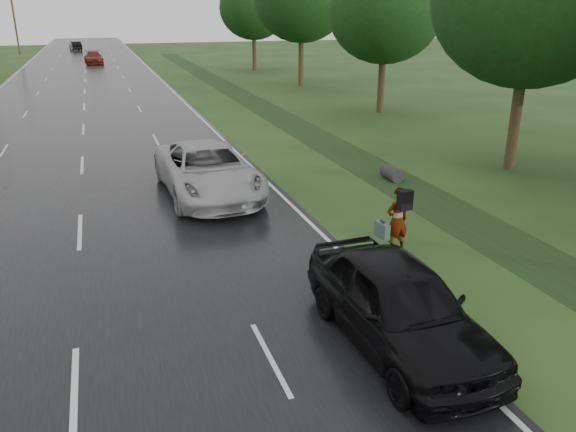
% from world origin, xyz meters
% --- Properties ---
extents(ground, '(220.00, 220.00, 0.00)m').
position_xyz_m(ground, '(0.00, 0.00, 0.00)').
color(ground, '#1E3E16').
rests_on(ground, ground).
extents(road, '(14.00, 180.00, 0.04)m').
position_xyz_m(road, '(0.00, 45.00, 0.02)').
color(road, black).
rests_on(road, ground).
extents(edge_stripe_east, '(0.12, 180.00, 0.01)m').
position_xyz_m(edge_stripe_east, '(6.75, 45.00, 0.04)').
color(edge_stripe_east, silver).
rests_on(edge_stripe_east, road).
extents(edge_stripe_west, '(0.12, 180.00, 0.01)m').
position_xyz_m(edge_stripe_west, '(-6.75, 45.00, 0.04)').
color(edge_stripe_west, silver).
rests_on(edge_stripe_west, road).
extents(center_line, '(0.12, 180.00, 0.01)m').
position_xyz_m(center_line, '(0.00, 45.00, 0.04)').
color(center_line, silver).
rests_on(center_line, road).
extents(drainage_ditch, '(2.20, 120.00, 0.56)m').
position_xyz_m(drainage_ditch, '(11.50, 18.71, 0.04)').
color(drainage_ditch, '#1D3012').
rests_on(drainage_ditch, ground).
extents(utility_pole_distant, '(1.60, 0.26, 10.00)m').
position_xyz_m(utility_pole_distant, '(-9.20, 85.00, 5.20)').
color(utility_pole_distant, '#392B17').
rests_on(utility_pole_distant, ground).
extents(tree_east_c, '(7.00, 7.00, 9.29)m').
position_xyz_m(tree_east_c, '(18.20, 24.00, 6.14)').
color(tree_east_c, '#392B17').
rests_on(tree_east_c, ground).
extents(tree_east_f, '(7.20, 7.20, 9.62)m').
position_xyz_m(tree_east_f, '(17.50, 52.00, 6.37)').
color(tree_east_f, '#392B17').
rests_on(tree_east_f, ground).
extents(pedestrian, '(0.88, 0.73, 1.86)m').
position_xyz_m(pedestrian, '(8.18, 3.71, 0.96)').
color(pedestrian, '#A5998C').
rests_on(pedestrian, ground).
extents(white_pickup, '(3.21, 6.55, 1.79)m').
position_xyz_m(white_pickup, '(4.33, 10.26, 0.94)').
color(white_pickup, '#B9B9B9').
rests_on(white_pickup, road).
extents(dark_sedan, '(2.22, 5.21, 1.76)m').
position_xyz_m(dark_sedan, '(6.00, -0.31, 0.92)').
color(dark_sedan, black).
rests_on(dark_sedan, road).
extents(far_car_red, '(2.37, 5.09, 1.44)m').
position_xyz_m(far_car_red, '(1.00, 65.55, 0.76)').
color(far_car_red, maroon).
rests_on(far_car_red, road).
extents(far_car_dark, '(2.14, 4.41, 1.39)m').
position_xyz_m(far_car_dark, '(-1.53, 91.07, 0.74)').
color(far_car_dark, black).
rests_on(far_car_dark, road).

